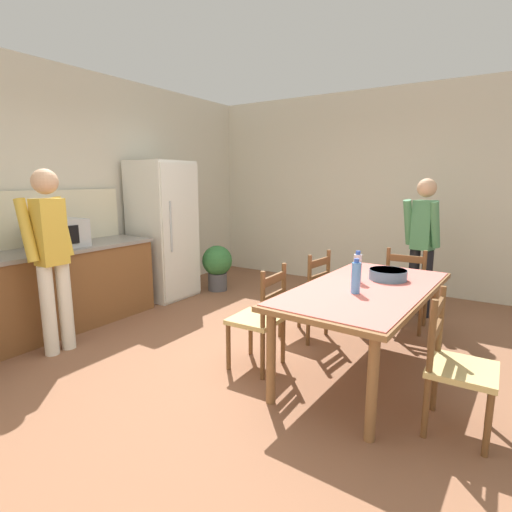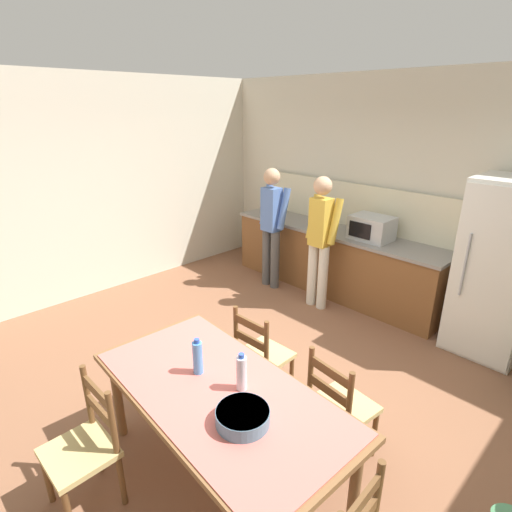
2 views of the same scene
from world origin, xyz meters
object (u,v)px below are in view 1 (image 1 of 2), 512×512
at_px(dining_table, 366,296).
at_px(potted_plant, 217,265).
at_px(bottle_off_centre, 357,268).
at_px(person_at_counter, 51,252).
at_px(chair_side_far_left, 260,319).
at_px(refrigerator, 163,230).
at_px(chair_head_end, 406,290).
at_px(bottle_near_centre, 356,277).
at_px(person_by_table, 422,240).
at_px(chair_side_far_right, 307,296).
at_px(serving_bowl, 388,274).
at_px(microwave, 59,234).
at_px(chair_side_near_left, 456,366).

height_order(dining_table, potted_plant, dining_table).
distance_m(bottle_off_centre, person_at_counter, 2.75).
bearing_deg(potted_plant, chair_side_far_left, -133.43).
distance_m(refrigerator, chair_head_end, 3.20).
relative_size(bottle_near_centre, person_by_table, 0.17).
bearing_deg(chair_head_end, person_at_counter, 39.63).
relative_size(refrigerator, chair_side_far_left, 2.04).
bearing_deg(bottle_near_centre, chair_head_end, -2.70).
bearing_deg(chair_side_far_right, bottle_near_centre, 53.09).
bearing_deg(chair_head_end, chair_side_far_right, 41.60).
xyz_separation_m(dining_table, serving_bowl, (0.33, -0.09, 0.13)).
bearing_deg(bottle_off_centre, person_at_counter, 116.92).
xyz_separation_m(refrigerator, dining_table, (-0.74, -3.07, -0.25)).
bearing_deg(potted_plant, person_at_counter, -178.39).
relative_size(chair_side_far_right, chair_head_end, 1.00).
bearing_deg(microwave, bottle_off_centre, -74.15).
xyz_separation_m(dining_table, potted_plant, (1.37, 2.64, -0.29)).
bearing_deg(chair_side_far_left, potted_plant, -135.08).
xyz_separation_m(chair_side_far_right, potted_plant, (0.91, 1.89, -0.06)).
height_order(microwave, chair_side_far_left, microwave).
height_order(bottle_off_centre, chair_side_near_left, bottle_off_centre).
xyz_separation_m(bottle_near_centre, chair_side_far_left, (-0.15, 0.77, -0.44)).
height_order(dining_table, chair_side_near_left, chair_side_near_left).
height_order(dining_table, chair_head_end, chair_head_end).
relative_size(person_at_counter, potted_plant, 2.56).
height_order(bottle_off_centre, person_by_table, person_by_table).
bearing_deg(chair_side_near_left, chair_side_far_left, 86.45).
distance_m(bottle_near_centre, chair_side_near_left, 0.90).
xyz_separation_m(dining_table, chair_head_end, (1.24, -0.06, -0.23)).
bearing_deg(dining_table, bottle_off_centre, 48.64).
distance_m(microwave, person_by_table, 4.06).
bearing_deg(potted_plant, person_by_table, -81.23).
bearing_deg(bottle_near_centre, microwave, 99.37).
bearing_deg(serving_bowl, bottle_off_centre, 138.90).
bearing_deg(refrigerator, person_at_counter, -165.12).
bearing_deg(chair_side_far_left, bottle_off_centre, 124.52).
height_order(refrigerator, chair_side_near_left, refrigerator).
distance_m(serving_bowl, chair_side_far_right, 0.91).
bearing_deg(refrigerator, microwave, 179.27).
distance_m(chair_side_near_left, person_at_counter, 3.42).
distance_m(microwave, dining_table, 3.20).
bearing_deg(chair_side_far_right, person_by_table, 154.52).
height_order(refrigerator, person_by_table, refrigerator).
xyz_separation_m(chair_side_near_left, chair_side_far_left, (0.07, 1.53, 0.00)).
distance_m(refrigerator, person_by_table, 3.33).
height_order(serving_bowl, potted_plant, serving_bowl).
relative_size(dining_table, chair_head_end, 2.13).
relative_size(bottle_off_centre, chair_side_near_left, 0.30).
bearing_deg(chair_head_end, potted_plant, -5.37).
bearing_deg(chair_side_near_left, dining_table, 57.34).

